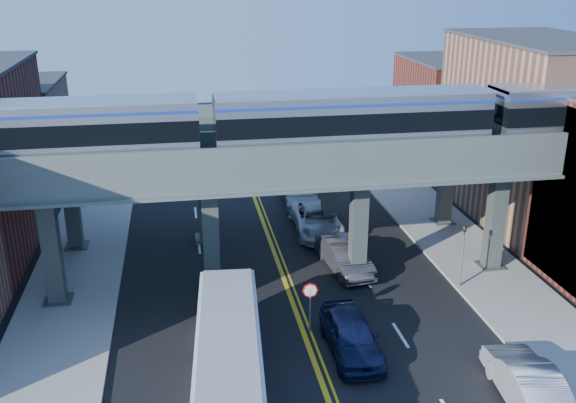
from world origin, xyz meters
name	(u,v)px	position (x,y,z in m)	size (l,w,h in m)	color
ground	(317,369)	(0.00, 0.00, 0.00)	(120.00, 120.00, 0.00)	black
sidewalk_west	(74,284)	(-11.50, 10.00, 0.08)	(5.00, 70.00, 0.16)	gray
sidewalk_east	(467,254)	(11.50, 10.00, 0.08)	(5.00, 70.00, 0.16)	gray
building_west_c	(10,136)	(-18.50, 29.00, 4.00)	(8.00, 10.00, 8.00)	#9E6C52
building_east_b	(534,131)	(18.50, 16.00, 6.00)	(8.00, 14.00, 12.00)	#9E6C52
building_east_c	(454,112)	(18.50, 29.00, 4.50)	(8.00, 10.00, 9.00)	maroon
elevated_viaduct_near	(286,173)	(0.00, 8.00, 6.47)	(52.00, 3.60, 7.40)	#39423E
elevated_viaduct_far	(267,139)	(0.00, 15.00, 6.47)	(52.00, 3.60, 7.40)	#39423E
transit_train	(353,120)	(3.46, 8.00, 9.13)	(43.75, 2.74, 3.19)	black
stop_sign	(310,300)	(0.30, 3.00, 1.76)	(0.76, 0.09, 2.63)	slate
traffic_signal	(462,250)	(9.20, 6.00, 2.30)	(0.15, 0.18, 4.10)	slate
transit_bus	(229,370)	(-3.91, -1.63, 1.54)	(3.49, 11.84, 3.00)	silver
car_lane_a	(351,335)	(1.80, 1.04, 0.90)	(2.12, 5.27, 1.80)	black
car_lane_b	(345,256)	(3.63, 9.32, 0.87)	(1.85, 5.29, 1.74)	#2E2E30
car_lane_c	(317,220)	(3.26, 15.04, 0.88)	(2.91, 6.30, 1.75)	silver
car_lane_d	(300,194)	(3.11, 20.08, 0.91)	(2.55, 6.28, 1.82)	#999A9D
car_parked_curb	(527,382)	(7.79, -3.51, 0.89)	(1.89, 5.43, 1.79)	#A4A3A7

